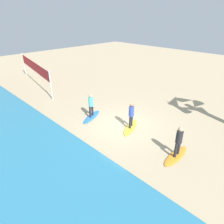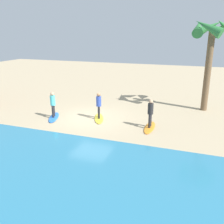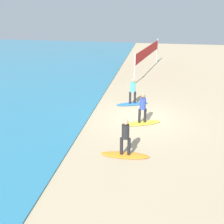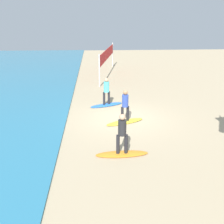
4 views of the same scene
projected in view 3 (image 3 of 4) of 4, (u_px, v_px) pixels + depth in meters
The scene contains 8 objects.
ground_plane at pixel (142, 120), 15.06m from camera, with size 60.00×60.00×0.00m, color tan.
surfboard_orange at pixel (125, 155), 11.51m from camera, with size 2.10×0.56×0.09m, color orange.
surfer_orange at pixel (125, 135), 11.13m from camera, with size 0.32×0.46×1.64m.
surfboard_yellow at pixel (142, 123), 14.54m from camera, with size 2.10×0.56×0.09m, color yellow.
surfer_yellow at pixel (143, 106), 14.16m from camera, with size 0.32×0.43×1.64m.
surfboard_blue at pixel (132, 104), 17.26m from camera, with size 2.10×0.56×0.09m, color blue.
surfer_blue at pixel (133, 89), 16.88m from camera, with size 0.32×0.44×1.64m.
volleyball_net at pixel (148, 52), 24.81m from camera, with size 8.95×1.71×2.50m.
Camera 3 is at (-13.83, -0.67, 6.18)m, focal length 42.82 mm.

